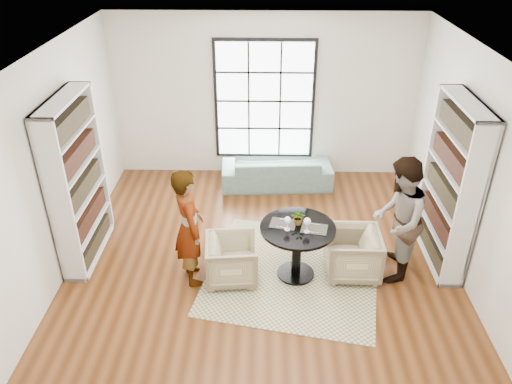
{
  "coord_description": "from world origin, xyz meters",
  "views": [
    {
      "loc": [
        0.04,
        -5.68,
        4.49
      ],
      "look_at": [
        -0.1,
        0.4,
        1.01
      ],
      "focal_mm": 35.0,
      "sensor_mm": 36.0,
      "label": 1
    }
  ],
  "objects_px": {
    "armchair_right": "(352,254)",
    "wine_glass_left": "(288,221)",
    "armchair_left": "(232,260)",
    "person_left": "(189,227)",
    "person_right": "(398,220)",
    "pedestal_table": "(297,241)",
    "wine_glass_right": "(307,222)",
    "sofa": "(277,171)",
    "flower_centerpiece": "(299,217)"
  },
  "relations": [
    {
      "from": "armchair_left",
      "to": "wine_glass_left",
      "type": "xyz_separation_m",
      "value": [
        0.74,
        0.02,
        0.63
      ]
    },
    {
      "from": "sofa",
      "to": "person_left",
      "type": "bearing_deg",
      "value": 62.55
    },
    {
      "from": "armchair_left",
      "to": "person_right",
      "type": "height_order",
      "value": "person_right"
    },
    {
      "from": "armchair_right",
      "to": "flower_centerpiece",
      "type": "xyz_separation_m",
      "value": [
        -0.77,
        0.02,
        0.57
      ]
    },
    {
      "from": "person_right",
      "to": "wine_glass_left",
      "type": "height_order",
      "value": "person_right"
    },
    {
      "from": "sofa",
      "to": "person_right",
      "type": "distance_m",
      "value": 3.06
    },
    {
      "from": "armchair_left",
      "to": "wine_glass_right",
      "type": "relative_size",
      "value": 3.25
    },
    {
      "from": "armchair_left",
      "to": "armchair_right",
      "type": "bearing_deg",
      "value": -90.45
    },
    {
      "from": "pedestal_table",
      "to": "armchair_left",
      "type": "distance_m",
      "value": 0.93
    },
    {
      "from": "person_left",
      "to": "person_right",
      "type": "xyz_separation_m",
      "value": [
        2.76,
        0.15,
        0.05
      ]
    },
    {
      "from": "sofa",
      "to": "person_right",
      "type": "relative_size",
      "value": 1.12
    },
    {
      "from": "pedestal_table",
      "to": "sofa",
      "type": "bearing_deg",
      "value": 95.14
    },
    {
      "from": "person_left",
      "to": "person_right",
      "type": "relative_size",
      "value": 0.94
    },
    {
      "from": "armchair_right",
      "to": "flower_centerpiece",
      "type": "relative_size",
      "value": 3.61
    },
    {
      "from": "person_right",
      "to": "flower_centerpiece",
      "type": "height_order",
      "value": "person_right"
    },
    {
      "from": "armchair_left",
      "to": "flower_centerpiece",
      "type": "height_order",
      "value": "flower_centerpiece"
    },
    {
      "from": "pedestal_table",
      "to": "sofa",
      "type": "relative_size",
      "value": 0.51
    },
    {
      "from": "person_left",
      "to": "person_right",
      "type": "height_order",
      "value": "person_right"
    },
    {
      "from": "armchair_right",
      "to": "wine_glass_left",
      "type": "height_order",
      "value": "wine_glass_left"
    },
    {
      "from": "pedestal_table",
      "to": "flower_centerpiece",
      "type": "relative_size",
      "value": 4.94
    },
    {
      "from": "armchair_left",
      "to": "wine_glass_left",
      "type": "height_order",
      "value": "wine_glass_left"
    },
    {
      "from": "sofa",
      "to": "person_left",
      "type": "distance_m",
      "value": 3.01
    },
    {
      "from": "person_left",
      "to": "person_right",
      "type": "distance_m",
      "value": 2.76
    },
    {
      "from": "flower_centerpiece",
      "to": "armchair_right",
      "type": "bearing_deg",
      "value": -1.16
    },
    {
      "from": "pedestal_table",
      "to": "armchair_right",
      "type": "xyz_separation_m",
      "value": [
        0.77,
        0.06,
        -0.25
      ]
    },
    {
      "from": "person_right",
      "to": "wine_glass_left",
      "type": "distance_m",
      "value": 1.47
    },
    {
      "from": "sofa",
      "to": "armchair_right",
      "type": "height_order",
      "value": "armchair_right"
    },
    {
      "from": "wine_glass_left",
      "to": "wine_glass_right",
      "type": "relative_size",
      "value": 0.92
    },
    {
      "from": "pedestal_table",
      "to": "person_left",
      "type": "xyz_separation_m",
      "value": [
        -1.43,
        -0.09,
        0.26
      ]
    },
    {
      "from": "pedestal_table",
      "to": "person_right",
      "type": "xyz_separation_m",
      "value": [
        1.32,
        0.06,
        0.31
      ]
    },
    {
      "from": "person_left",
      "to": "flower_centerpiece",
      "type": "relative_size",
      "value": 8.2
    },
    {
      "from": "person_left",
      "to": "armchair_right",
      "type": "bearing_deg",
      "value": -105.29
    },
    {
      "from": "armchair_left",
      "to": "flower_centerpiece",
      "type": "relative_size",
      "value": 3.41
    },
    {
      "from": "sofa",
      "to": "wine_glass_left",
      "type": "bearing_deg",
      "value": 88.39
    },
    {
      "from": "sofa",
      "to": "armchair_left",
      "type": "relative_size",
      "value": 2.85
    },
    {
      "from": "sofa",
      "to": "wine_glass_right",
      "type": "bearing_deg",
      "value": 93.63
    },
    {
      "from": "pedestal_table",
      "to": "armchair_right",
      "type": "height_order",
      "value": "pedestal_table"
    },
    {
      "from": "pedestal_table",
      "to": "armchair_left",
      "type": "height_order",
      "value": "pedestal_table"
    },
    {
      "from": "armchair_right",
      "to": "wine_glass_right",
      "type": "relative_size",
      "value": 3.44
    },
    {
      "from": "person_right",
      "to": "flower_centerpiece",
      "type": "xyz_separation_m",
      "value": [
        -1.32,
        0.02,
        0.02
      ]
    },
    {
      "from": "pedestal_table",
      "to": "person_left",
      "type": "bearing_deg",
      "value": -176.41
    },
    {
      "from": "pedestal_table",
      "to": "armchair_right",
      "type": "distance_m",
      "value": 0.81
    },
    {
      "from": "wine_glass_left",
      "to": "wine_glass_right",
      "type": "xyz_separation_m",
      "value": [
        0.25,
        -0.05,
        0.01
      ]
    },
    {
      "from": "person_right",
      "to": "flower_centerpiece",
      "type": "distance_m",
      "value": 1.32
    },
    {
      "from": "armchair_left",
      "to": "armchair_right",
      "type": "xyz_separation_m",
      "value": [
        1.66,
        0.15,
        0.02
      ]
    },
    {
      "from": "pedestal_table",
      "to": "wine_glass_right",
      "type": "xyz_separation_m",
      "value": [
        0.11,
        -0.12,
        0.38
      ]
    },
    {
      "from": "armchair_right",
      "to": "person_left",
      "type": "bearing_deg",
      "value": -85.38
    },
    {
      "from": "armchair_right",
      "to": "wine_glass_left",
      "type": "relative_size",
      "value": 3.72
    },
    {
      "from": "pedestal_table",
      "to": "armchair_right",
      "type": "relative_size",
      "value": 1.37
    },
    {
      "from": "person_right",
      "to": "armchair_left",
      "type": "bearing_deg",
      "value": -66.84
    }
  ]
}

